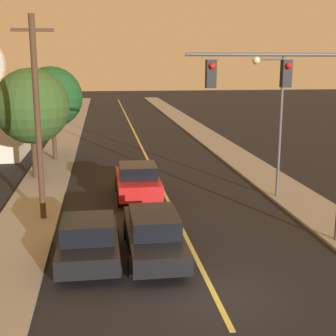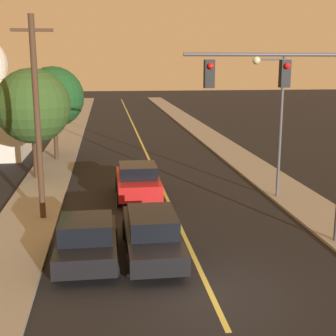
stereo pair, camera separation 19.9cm
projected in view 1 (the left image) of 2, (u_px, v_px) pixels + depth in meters
ground_plane at (214, 294)px, 13.27m from camera, size 200.00×200.00×0.00m
road_surface at (132, 127)px, 48.05m from camera, size 9.85×80.00×0.01m
sidewalk_left at (70, 127)px, 47.19m from camera, size 2.50×80.00×0.12m
sidewalk_right at (191, 125)px, 48.88m from camera, size 2.50×80.00×0.12m
car_near_lane_front at (154, 233)px, 15.78m from camera, size 1.89×5.19×1.56m
car_near_lane_second at (138, 181)px, 22.49m from camera, size 2.10×4.39×1.70m
car_outer_lane_front at (89, 241)px, 15.17m from camera, size 2.03×4.00×1.54m
traffic_signal_mast at (298, 106)px, 15.69m from camera, size 5.74×0.42×6.80m
streetlamp_right at (274, 108)px, 21.65m from camera, size 1.55×0.36×6.60m
utility_pole_left at (37, 116)px, 18.50m from camera, size 1.60×0.24×8.11m
tree_left_near at (32, 106)px, 25.41m from camera, size 4.09×4.09×6.04m
tree_left_far at (52, 97)px, 30.44m from camera, size 3.96×3.96×6.09m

